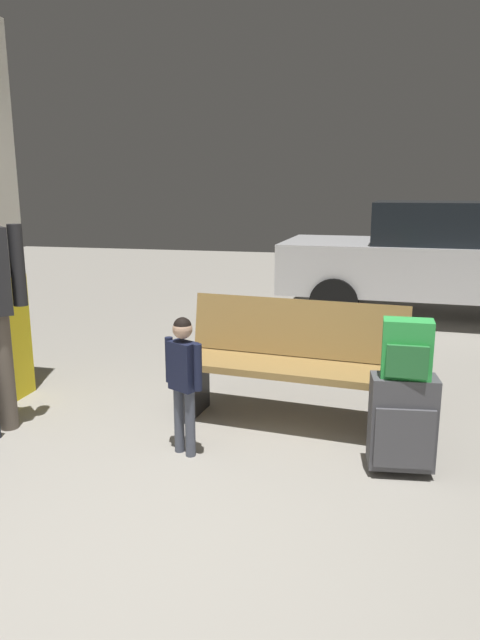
{
  "coord_description": "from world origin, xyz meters",
  "views": [
    {
      "loc": [
        1.08,
        -2.19,
        1.67
      ],
      "look_at": [
        0.26,
        1.3,
        0.85
      ],
      "focal_mm": 32.23,
      "sensor_mm": 36.0,
      "label": 1
    }
  ],
  "objects_px": {
    "backpack_bright": "(407,349)",
    "parked_car_near": "(447,257)",
    "suitcase": "(402,423)",
    "child": "(184,371)",
    "bench": "(291,365)"
  },
  "relations": [
    {
      "from": "backpack_bright",
      "to": "bench",
      "type": "bearing_deg",
      "value": 141.51
    },
    {
      "from": "bench",
      "to": "child",
      "type": "relative_size",
      "value": 1.82
    },
    {
      "from": "bench",
      "to": "backpack_bright",
      "type": "relative_size",
      "value": 4.84
    },
    {
      "from": "child",
      "to": "parked_car_near",
      "type": "relative_size",
      "value": 0.22
    },
    {
      "from": "suitcase",
      "to": "backpack_bright",
      "type": "height_order",
      "value": "backpack_bright"
    },
    {
      "from": "bench",
      "to": "parked_car_near",
      "type": "distance_m",
      "value": 4.18
    },
    {
      "from": "suitcase",
      "to": "backpack_bright",
      "type": "distance_m",
      "value": 0.45
    },
    {
      "from": "backpack_bright",
      "to": "child",
      "type": "xyz_separation_m",
      "value": [
        -1.34,
        -0.05,
        -0.22
      ]
    },
    {
      "from": "backpack_bright",
      "to": "parked_car_near",
      "type": "relative_size",
      "value": 0.08
    },
    {
      "from": "parked_car_near",
      "to": "child",
      "type": "bearing_deg",
      "value": -114.16
    },
    {
      "from": "suitcase",
      "to": "backpack_bright",
      "type": "relative_size",
      "value": 1.78
    },
    {
      "from": "backpack_bright",
      "to": "child",
      "type": "height_order",
      "value": "backpack_bright"
    },
    {
      "from": "bench",
      "to": "parked_car_near",
      "type": "relative_size",
      "value": 0.39
    },
    {
      "from": "child",
      "to": "parked_car_near",
      "type": "xyz_separation_m",
      "value": [
        2.04,
        4.55,
        0.25
      ]
    },
    {
      "from": "child",
      "to": "parked_car_near",
      "type": "distance_m",
      "value": 5.0
    }
  ]
}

